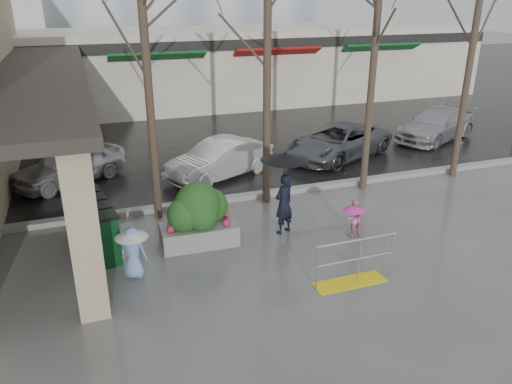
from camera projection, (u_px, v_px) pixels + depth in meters
ground at (273, 266)px, 11.36m from camera, size 120.00×120.00×0.00m
street_asphalt at (142, 94)px, 30.58m from camera, size 120.00×36.00×0.01m
curb at (224, 199)px, 14.83m from camera, size 120.00×0.30×0.15m
canopy_slab at (37, 68)px, 15.50m from camera, size 2.80×18.00×0.25m
pillar_front at (84, 232)px, 9.05m from camera, size 0.55×0.55×3.50m
pillar_back at (77, 140)px, 14.73m from camera, size 0.55×0.55×3.50m
storefront_row at (186, 68)px, 26.93m from camera, size 34.00×6.74×4.00m
handrail at (353, 267)px, 10.59m from camera, size 1.90×0.50×1.03m
tree_west at (143, 24)px, 11.99m from camera, size 3.20×3.20×6.80m
tree_midwest at (268, 16)px, 12.93m from camera, size 3.20×3.20×7.00m
tree_mideast at (376, 28)px, 14.10m from camera, size 3.20×3.20×6.50m
tree_east at (479, 7)px, 15.00m from camera, size 3.20×3.20×7.20m
woman at (284, 184)px, 12.48m from camera, size 1.22×1.22×2.19m
child_pink at (354, 215)px, 12.60m from camera, size 0.56×0.56×0.98m
child_blue at (133, 247)px, 10.70m from camera, size 0.72×0.72×1.18m
planter at (198, 215)px, 12.11m from camera, size 1.88×1.10×1.62m
news_boxes at (99, 225)px, 11.96m from camera, size 0.84×2.28×1.25m
car_a at (70, 164)px, 16.14m from camera, size 3.92×3.23×1.26m
car_b at (220, 159)px, 16.60m from camera, size 4.03×2.80×1.26m
car_c at (338, 141)px, 18.61m from camera, size 4.99×3.80×1.26m
car_d at (436, 125)px, 20.94m from camera, size 4.69×3.34×1.26m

